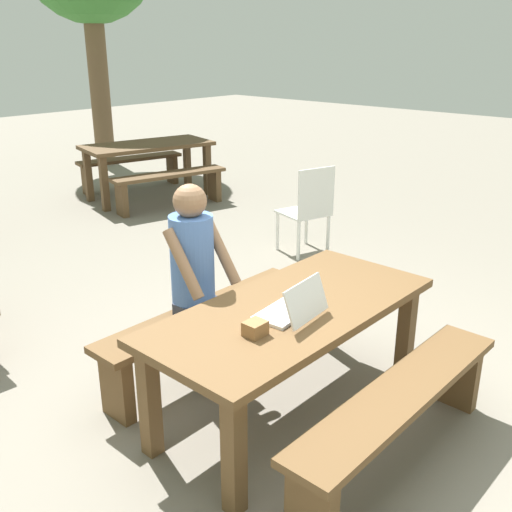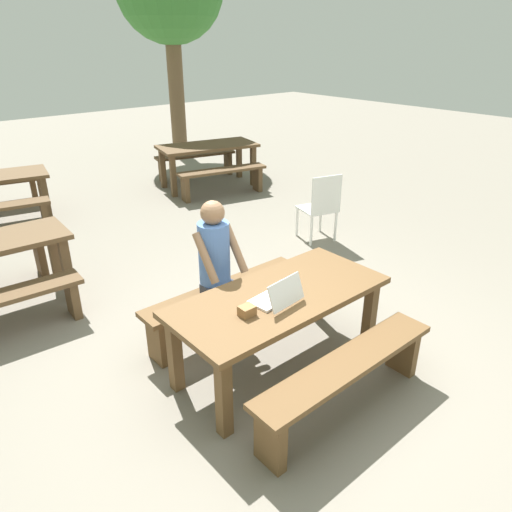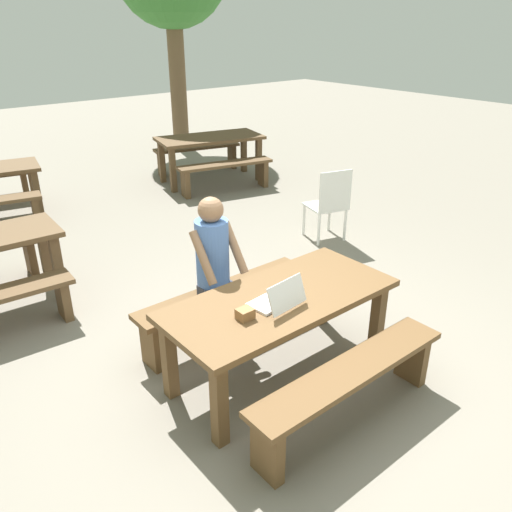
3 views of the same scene
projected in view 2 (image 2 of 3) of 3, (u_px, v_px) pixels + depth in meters
The scene contains 12 objects.
ground_plane at pixel (278, 365), 4.06m from camera, with size 30.00×30.00×0.00m, color gray.
picnic_table_front at pixel (279, 305), 3.81m from camera, with size 1.81×0.83×0.70m.
bench_near at pixel (346, 374), 3.42m from camera, with size 1.68×0.30×0.46m.
bench_far at pixel (226, 298), 4.41m from camera, with size 1.68×0.30×0.46m.
laptop at pixel (278, 296), 3.62m from camera, with size 0.38×0.32×0.22m.
small_pouch at pixel (247, 311), 3.46m from camera, with size 0.11×0.10×0.08m.
person_seated at pixel (217, 262), 4.13m from camera, with size 0.39×0.40×1.32m.
plastic_chair at pixel (321, 206), 6.30m from camera, with size 0.54×0.54×0.94m.
picnic_table_rear at pixel (208, 151), 8.56m from camera, with size 1.87×1.19×0.77m.
bench_rear_south at pixel (222, 176), 8.16m from camera, with size 1.59×0.65×0.47m.
bench_rear_north at pixel (196, 160), 9.20m from camera, with size 1.59×0.65×0.47m.
bench_distant_south at pixel (1, 307), 4.31m from camera, with size 1.48×0.38×0.44m.
Camera 2 is at (-2.28, -2.37, 2.57)m, focal length 33.31 mm.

